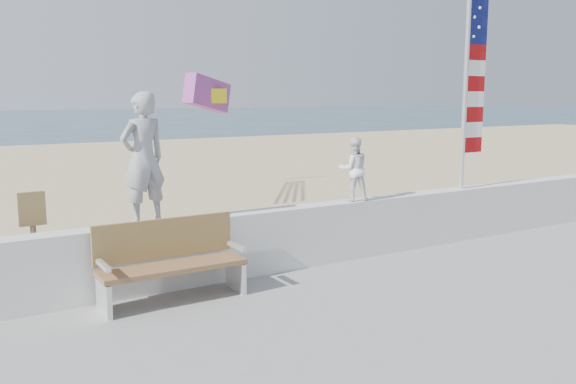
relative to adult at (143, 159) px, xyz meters
name	(u,v)px	position (x,y,z in m)	size (l,w,h in m)	color
ground	(353,327)	(1.81, -2.00, -1.92)	(220.00, 220.00, 0.00)	#284051
sand	(127,206)	(1.81, 7.00, -1.88)	(90.00, 40.00, 0.08)	tan
seawall	(269,241)	(1.81, 0.00, -1.29)	(30.00, 0.35, 0.90)	silver
adult	(143,159)	(0.00, 0.00, 0.00)	(0.61, 0.40, 1.67)	gray
child	(354,169)	(3.31, 0.00, -0.34)	(0.48, 0.37, 0.98)	white
bench	(170,260)	(0.15, -0.45, -1.23)	(1.80, 0.57, 1.00)	brown
flag	(471,78)	(5.81, 0.00, 1.08)	(0.50, 0.08, 3.50)	silver
parafoil_kite	(208,94)	(2.56, 3.74, 0.81)	(1.15, 0.73, 0.78)	#FD1C36
sign	(34,239)	(-1.28, 0.43, -0.97)	(0.32, 0.07, 1.46)	brown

